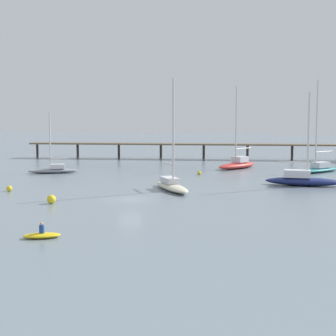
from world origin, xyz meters
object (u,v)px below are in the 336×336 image
(sailboat_gray, at_px, (54,169))
(sailboat_teal, at_px, (318,167))
(mooring_buoy_mid, at_px, (199,173))
(mooring_buoy_outer, at_px, (51,199))
(sailboat_cream, at_px, (171,184))
(sailboat_navy, at_px, (302,179))
(pier, at_px, (261,141))
(mooring_buoy_inner, at_px, (9,188))
(sailboat_red, at_px, (238,164))
(dinghy_yellow, at_px, (42,235))

(sailboat_gray, bearing_deg, sailboat_teal, 14.52)
(mooring_buoy_mid, relative_size, mooring_buoy_outer, 0.66)
(sailboat_cream, distance_m, mooring_buoy_outer, 14.88)
(sailboat_gray, height_order, sailboat_navy, sailboat_navy)
(pier, relative_size, sailboat_gray, 7.88)
(mooring_buoy_mid, bearing_deg, sailboat_teal, 23.59)
(sailboat_gray, bearing_deg, mooring_buoy_inner, -79.71)
(mooring_buoy_mid, bearing_deg, sailboat_cream, -92.59)
(sailboat_gray, distance_m, sailboat_cream, 25.11)
(sailboat_gray, distance_m, sailboat_red, 29.88)
(sailboat_teal, xyz_separation_m, mooring_buoy_outer, (-27.73, -34.83, -0.32))
(dinghy_yellow, distance_m, mooring_buoy_mid, 40.33)
(mooring_buoy_inner, bearing_deg, sailboat_teal, 38.25)
(sailboat_teal, relative_size, sailboat_cream, 1.10)
(sailboat_cream, relative_size, dinghy_yellow, 4.51)
(pier, xyz_separation_m, dinghy_yellow, (-12.58, -68.63, -3.55))
(sailboat_cream, bearing_deg, mooring_buoy_inner, -164.48)
(sailboat_red, height_order, mooring_buoy_mid, sailboat_red)
(sailboat_teal, height_order, sailboat_navy, sailboat_teal)
(pier, relative_size, sailboat_navy, 6.29)
(sailboat_red, distance_m, sailboat_cream, 27.03)
(mooring_buoy_mid, distance_m, mooring_buoy_outer, 29.12)
(sailboat_red, relative_size, mooring_buoy_outer, 15.57)
(sailboat_cream, relative_size, sailboat_navy, 1.12)
(sailboat_red, bearing_deg, sailboat_cream, -101.70)
(mooring_buoy_mid, xyz_separation_m, mooring_buoy_outer, (-10.34, -27.23, 0.15))
(sailboat_cream, distance_m, sailboat_navy, 16.82)
(sailboat_cream, distance_m, dinghy_yellow, 24.51)
(sailboat_navy, bearing_deg, sailboat_red, 116.78)
(pier, height_order, sailboat_gray, sailboat_gray)
(sailboat_red, bearing_deg, dinghy_yellow, -100.64)
(pier, xyz_separation_m, sailboat_cream, (-8.55, -44.46, -3.02))
(sailboat_teal, height_order, dinghy_yellow, sailboat_teal)
(sailboat_teal, distance_m, dinghy_yellow, 52.54)
(dinghy_yellow, bearing_deg, sailboat_teal, 65.07)
(sailboat_red, relative_size, mooring_buoy_inner, 20.72)
(pier, bearing_deg, sailboat_gray, -133.76)
(sailboat_gray, relative_size, dinghy_yellow, 3.22)
(sailboat_cream, height_order, dinghy_yellow, sailboat_cream)
(sailboat_gray, xyz_separation_m, sailboat_navy, (36.38, -5.76, 0.19))
(pier, height_order, mooring_buoy_mid, pier)
(sailboat_teal, bearing_deg, sailboat_red, 166.66)
(pier, xyz_separation_m, sailboat_gray, (-29.87, -31.19, -3.17))
(sailboat_teal, bearing_deg, sailboat_gray, -165.48)
(pier, distance_m, mooring_buoy_outer, 58.78)
(sailboat_cream, height_order, mooring_buoy_outer, sailboat_cream)
(sailboat_red, bearing_deg, mooring_buoy_mid, -114.22)
(mooring_buoy_outer, bearing_deg, dinghy_yellow, -66.45)
(sailboat_navy, height_order, dinghy_yellow, sailboat_navy)
(sailboat_gray, height_order, sailboat_teal, sailboat_teal)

